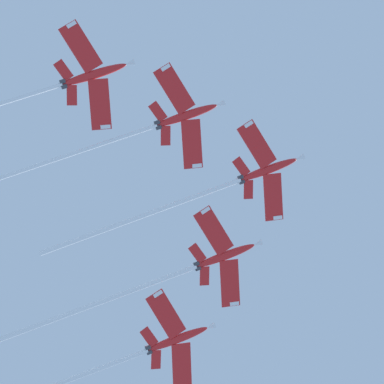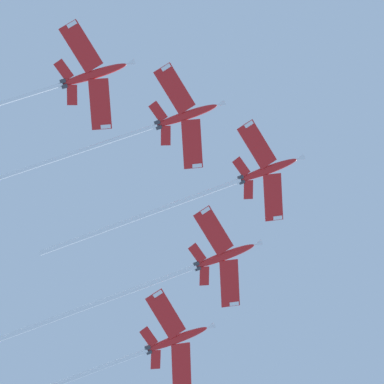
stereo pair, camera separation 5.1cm
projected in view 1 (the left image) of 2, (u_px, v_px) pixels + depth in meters
The scene contains 5 objects.
jet_lead at pixel (217, 188), 143.27m from camera, with size 46.10×29.24×14.91m.
jet_left_wing at pixel (170, 276), 141.60m from camera, with size 47.54×29.32×14.84m.
jet_right_wing at pixel (137, 132), 138.29m from camera, with size 50.65×31.23×16.06m.
jet_left_outer at pixel (130, 357), 140.25m from camera, with size 44.22×26.81×14.84m.
jet_right_outer at pixel (57, 86), 134.42m from camera, with size 43.38×27.46×14.07m.
Camera 1 is at (-11.49, -4.54, 1.91)m, focal length 71.81 mm.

